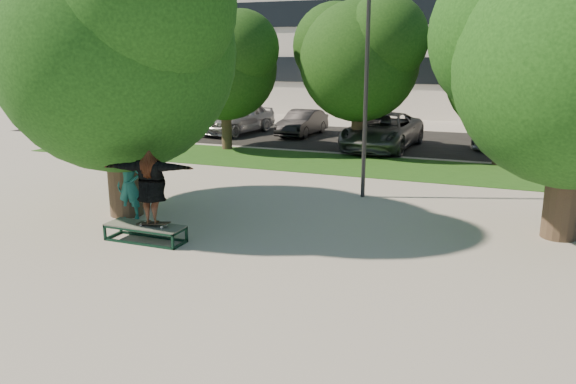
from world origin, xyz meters
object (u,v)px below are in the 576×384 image
at_px(car_dark, 302,123).
at_px(car_grey, 382,131).
at_px(lamppost, 366,86).
at_px(tree_left, 114,37).
at_px(car_silver_a, 238,118).
at_px(grind_box, 145,233).
at_px(tree_right, 576,50).
at_px(bystander, 129,185).
at_px(car_silver_b, 506,129).

relative_size(car_dark, car_grey, 0.70).
bearing_deg(lamppost, tree_left, -143.58).
bearing_deg(car_silver_a, lamppost, -40.37).
height_order(lamppost, car_grey, lamppost).
bearing_deg(grind_box, tree_right, 23.66).
relative_size(tree_right, car_dark, 1.68).
bearing_deg(tree_left, grind_box, -43.44).
bearing_deg(bystander, grind_box, -57.94).
relative_size(bystander, car_dark, 0.44).
xyz_separation_m(tree_right, car_grey, (-6.18, 10.42, -3.32)).
xyz_separation_m(grind_box, car_dark, (-2.36, 16.64, 0.45)).
bearing_deg(grind_box, bystander, 135.77).
distance_m(tree_right, car_silver_b, 13.74).
height_order(bystander, car_silver_b, bystander).
distance_m(tree_left, tree_right, 10.41).
bearing_deg(lamppost, bystander, -138.62).
distance_m(lamppost, grind_box, 7.24).
bearing_deg(tree_left, tree_right, 11.03).
distance_m(grind_box, car_dark, 16.81).
bearing_deg(car_grey, car_dark, 154.86).
bearing_deg(tree_right, car_silver_a, 138.64).
bearing_deg(lamppost, car_silver_b, 72.05).
distance_m(lamppost, car_dark, 12.75).
xyz_separation_m(tree_right, lamppost, (-4.92, 1.92, -0.94)).
distance_m(lamppost, car_silver_b, 12.18).
relative_size(tree_left, tree_right, 1.09).
bearing_deg(car_silver_b, lamppost, -100.14).
relative_size(grind_box, car_silver_a, 0.37).
relative_size(tree_right, car_grey, 1.17).
height_order(bystander, car_silver_a, bystander).
xyz_separation_m(bystander, car_silver_a, (-4.35, 14.80, -0.04)).
height_order(grind_box, car_dark, car_dark).
relative_size(car_grey, car_silver_b, 1.06).
relative_size(car_dark, car_silver_b, 0.74).
distance_m(grind_box, car_silver_a, 17.11).
relative_size(lamppost, car_dark, 1.57).
xyz_separation_m(grind_box, car_silver_a, (-5.70, 16.12, 0.64)).
bearing_deg(car_silver_b, car_grey, -142.17).
height_order(lamppost, car_silver_a, lamppost).
bearing_deg(car_grey, car_silver_b, 33.78).
xyz_separation_m(grind_box, car_silver_b, (7.18, 16.96, 0.57)).
distance_m(tree_right, car_silver_a, 19.10).
bearing_deg(tree_right, bystander, -166.40).
xyz_separation_m(car_silver_a, car_grey, (7.94, -2.02, -0.05)).
relative_size(lamppost, car_silver_b, 1.16).
xyz_separation_m(tree_left, car_silver_a, (-3.91, 14.42, -3.60)).
xyz_separation_m(tree_left, grind_box, (1.79, -1.70, -4.23)).
bearing_deg(car_dark, lamppost, -59.01).
distance_m(tree_right, car_grey, 12.56).
bearing_deg(grind_box, lamppost, 58.01).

